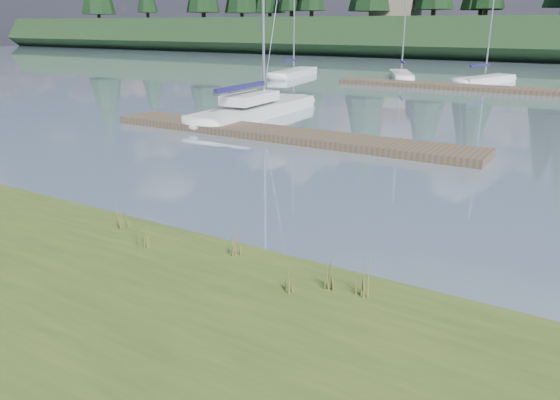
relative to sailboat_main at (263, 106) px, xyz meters
The scene contains 15 objects.
ground 18.14m from the sailboat_main, 64.27° to the left, with size 200.00×200.00×0.00m, color gray.
sailboat_main is the anchor object (origin of this frame).
dock_near 6.07m from the sailboat_main, 50.30° to the right, with size 16.00×2.00×0.30m, color #4C3D2C.
dock_far 19.09m from the sailboat_main, 58.85° to the left, with size 26.00×2.20×0.30m, color #4C3D2C.
sailboat_bg_0 21.49m from the sailboat_main, 115.47° to the left, with size 3.13×8.77×12.41m.
sailboat_bg_1 21.72m from the sailboat_main, 91.61° to the left, with size 4.34×7.17×10.89m.
sailboat_bg_2 22.49m from the sailboat_main, 73.18° to the left, with size 3.72×7.43×11.12m.
weed_0 18.18m from the sailboat_main, 63.78° to the right, with size 0.17×0.14×0.70m.
weed_1 18.45m from the sailboat_main, 58.38° to the right, with size 0.17×0.14×0.59m.
weed_2 19.86m from the sailboat_main, 53.67° to the right, with size 0.17×0.14×0.60m.
weed_3 17.28m from the sailboat_main, 66.34° to the right, with size 0.17×0.14×0.63m.
weed_4 19.80m from the sailboat_main, 55.67° to the right, with size 0.17×0.14×0.47m.
weed_5 20.08m from the sailboat_main, 52.45° to the right, with size 0.17×0.14×0.66m.
mud_lip 17.18m from the sailboat_main, 62.72° to the right, with size 60.00×0.50×0.14m, color #33281C.
house_0 58.49m from the sailboat_main, 104.08° to the left, with size 6.30×5.30×4.65m.
Camera 1 is at (7.26, -9.34, 4.35)m, focal length 35.00 mm.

